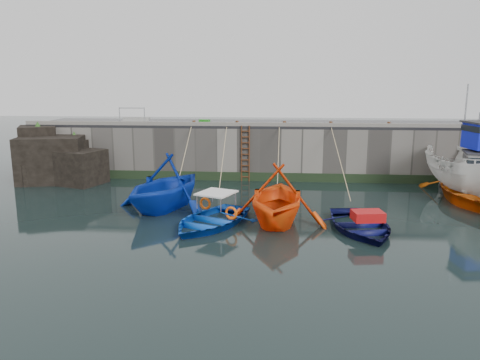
# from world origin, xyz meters

# --- Properties ---
(ground) EXTENTS (120.00, 120.00, 0.00)m
(ground) POSITION_xyz_m (0.00, 0.00, 0.00)
(ground) COLOR black
(ground) RESTS_ON ground
(quay_back) EXTENTS (30.00, 5.00, 3.00)m
(quay_back) POSITION_xyz_m (0.00, 12.50, 1.50)
(quay_back) COLOR slate
(quay_back) RESTS_ON ground
(road_back) EXTENTS (30.00, 5.00, 0.16)m
(road_back) POSITION_xyz_m (0.00, 12.50, 3.08)
(road_back) COLOR black
(road_back) RESTS_ON quay_back
(kerb_back) EXTENTS (30.00, 0.30, 0.20)m
(kerb_back) POSITION_xyz_m (0.00, 10.15, 3.26)
(kerb_back) COLOR slate
(kerb_back) RESTS_ON road_back
(algae_back) EXTENTS (30.00, 0.08, 0.50)m
(algae_back) POSITION_xyz_m (0.00, 9.96, 0.25)
(algae_back) COLOR black
(algae_back) RESTS_ON ground
(rock_outcrop) EXTENTS (5.85, 4.24, 3.41)m
(rock_outcrop) POSITION_xyz_m (-12.92, 9.11, 1.26)
(rock_outcrop) COLOR black
(rock_outcrop) RESTS_ON ground
(ladder) EXTENTS (0.51, 0.08, 3.20)m
(ladder) POSITION_xyz_m (-2.00, 9.91, 1.59)
(ladder) COLOR #3F1E0F
(ladder) RESTS_ON ground
(boat_near_white) EXTENTS (6.07, 6.50, 2.78)m
(boat_near_white) POSITION_xyz_m (-5.16, 3.68, 0.00)
(boat_near_white) COLOR #0B2EAE
(boat_near_white) RESTS_ON ground
(boat_near_white_rope) EXTENTS (0.04, 4.62, 3.10)m
(boat_near_white_rope) POSITION_xyz_m (-5.16, 8.09, 0.00)
(boat_near_white_rope) COLOR tan
(boat_near_white_rope) RESTS_ON ground
(boat_near_blue) EXTENTS (4.71, 5.39, 0.93)m
(boat_near_blue) POSITION_xyz_m (-2.78, 1.32, 0.00)
(boat_near_blue) COLOR blue
(boat_near_blue) RESTS_ON ground
(boat_near_blue_rope) EXTENTS (0.04, 6.71, 3.10)m
(boat_near_blue_rope) POSITION_xyz_m (-2.78, 6.91, 0.00)
(boat_near_blue_rope) COLOR tan
(boat_near_blue_rope) RESTS_ON ground
(boat_near_blacktrim) EXTENTS (4.68, 5.34, 2.69)m
(boat_near_blacktrim) POSITION_xyz_m (-0.14, 1.98, 0.00)
(boat_near_blacktrim) COLOR #FF4E0D
(boat_near_blacktrim) RESTS_ON ground
(boat_near_blacktrim_rope) EXTENTS (0.04, 6.10, 3.10)m
(boat_near_blacktrim_rope) POSITION_xyz_m (-0.14, 7.24, 0.00)
(boat_near_blacktrim_rope) COLOR tan
(boat_near_blacktrim_rope) RESTS_ON ground
(boat_near_navy) EXTENTS (3.79, 4.85, 0.92)m
(boat_near_navy) POSITION_xyz_m (3.08, 1.17, 0.00)
(boat_near_navy) COLOR #0A0D43
(boat_near_navy) RESTS_ON ground
(boat_near_navy_rope) EXTENTS (0.04, 6.84, 3.10)m
(boat_near_navy_rope) POSITION_xyz_m (3.08, 6.84, 0.00)
(boat_near_navy_rope) COLOR tan
(boat_near_navy_rope) RESTS_ON ground
(boat_far_white) EXTENTS (3.88, 7.78, 5.87)m
(boat_far_white) POSITION_xyz_m (9.42, 6.85, 1.20)
(boat_far_white) COLOR white
(boat_far_white) RESTS_ON ground
(boat_far_orange) EXTENTS (6.69, 8.25, 4.50)m
(boat_far_orange) POSITION_xyz_m (9.49, 6.45, 0.48)
(boat_far_orange) COLOR #DB560B
(boat_far_orange) RESTS_ON ground
(fish_crate) EXTENTS (0.66, 0.49, 0.29)m
(fish_crate) POSITION_xyz_m (-4.50, 10.96, 3.30)
(fish_crate) COLOR #1C8418
(fish_crate) RESTS_ON road_back
(railing) EXTENTS (1.60, 1.05, 1.00)m
(railing) POSITION_xyz_m (-8.75, 11.25, 3.36)
(railing) COLOR #A5A8AD
(railing) RESTS_ON road_back
(bollard_a) EXTENTS (0.18, 0.18, 0.28)m
(bollard_a) POSITION_xyz_m (-5.00, 10.25, 3.30)
(bollard_a) COLOR #3F1E0F
(bollard_a) RESTS_ON road_back
(bollard_b) EXTENTS (0.18, 0.18, 0.28)m
(bollard_b) POSITION_xyz_m (-2.50, 10.25, 3.30)
(bollard_b) COLOR #3F1E0F
(bollard_b) RESTS_ON road_back
(bollard_c) EXTENTS (0.18, 0.18, 0.28)m
(bollard_c) POSITION_xyz_m (0.20, 10.25, 3.30)
(bollard_c) COLOR #3F1E0F
(bollard_c) RESTS_ON road_back
(bollard_d) EXTENTS (0.18, 0.18, 0.28)m
(bollard_d) POSITION_xyz_m (2.80, 10.25, 3.30)
(bollard_d) COLOR #3F1E0F
(bollard_d) RESTS_ON road_back
(bollard_e) EXTENTS (0.18, 0.18, 0.28)m
(bollard_e) POSITION_xyz_m (6.00, 10.25, 3.30)
(bollard_e) COLOR #3F1E0F
(bollard_e) RESTS_ON road_back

